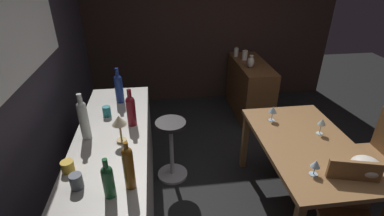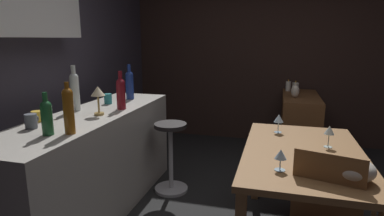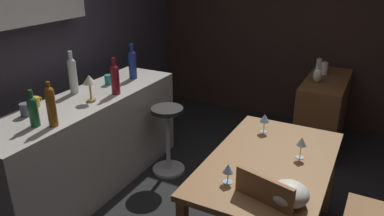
{
  "view_description": "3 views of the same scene",
  "coord_description": "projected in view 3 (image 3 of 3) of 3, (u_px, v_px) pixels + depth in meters",
  "views": [
    {
      "loc": [
        -1.99,
        1.0,
        2.23
      ],
      "look_at": [
        0.54,
        0.67,
        0.86
      ],
      "focal_mm": 26.93,
      "sensor_mm": 36.0,
      "label": 1
    },
    {
      "loc": [
        -2.3,
        -0.11,
        1.52
      ],
      "look_at": [
        0.53,
        0.67,
        0.88
      ],
      "focal_mm": 29.79,
      "sensor_mm": 36.0,
      "label": 2
    },
    {
      "loc": [
        -2.3,
        -0.86,
        2.06
      ],
      "look_at": [
        0.41,
        0.54,
        0.82
      ],
      "focal_mm": 34.46,
      "sensor_mm": 36.0,
      "label": 3
    }
  ],
  "objects": [
    {
      "name": "counter_lamp",
      "position": [
        89.0,
        82.0,
        3.17
      ],
      "size": [
        0.11,
        0.11,
        0.24
      ],
      "color": "#A58447",
      "rests_on": "kitchen_counter"
    },
    {
      "name": "cup_slate",
      "position": [
        25.0,
        110.0,
        2.92
      ],
      "size": [
        0.12,
        0.08,
        0.1
      ],
      "color": "#515660",
      "rests_on": "kitchen_counter"
    },
    {
      "name": "wine_bottle_amber",
      "position": [
        51.0,
        105.0,
        2.7
      ],
      "size": [
        0.07,
        0.07,
        0.35
      ],
      "color": "#8C5114",
      "rests_on": "kitchen_counter"
    },
    {
      "name": "wine_glass_left",
      "position": [
        265.0,
        119.0,
        2.98
      ],
      "size": [
        0.08,
        0.08,
        0.16
      ],
      "color": "silver",
      "rests_on": "dining_table"
    },
    {
      "name": "wine_bottle_ruby",
      "position": [
        115.0,
        78.0,
        3.35
      ],
      "size": [
        0.08,
        0.08,
        0.34
      ],
      "color": "maroon",
      "rests_on": "kitchen_counter"
    },
    {
      "name": "cup_mustard",
      "position": [
        35.0,
        102.0,
        3.1
      ],
      "size": [
        0.12,
        0.09,
        0.08
      ],
      "color": "gold",
      "rests_on": "kitchen_counter"
    },
    {
      "name": "pillar_candle_tall",
      "position": [
        319.0,
        64.0,
        4.42
      ],
      "size": [
        0.07,
        0.07,
        0.16
      ],
      "color": "white",
      "rests_on": "sideboard_cabinet"
    },
    {
      "name": "kitchen_counter",
      "position": [
        89.0,
        144.0,
        3.46
      ],
      "size": [
        2.1,
        0.6,
        0.9
      ],
      "primitive_type": "cube",
      "color": "#B2ADA3",
      "rests_on": "ground_plane"
    },
    {
      "name": "bar_stool",
      "position": [
        168.0,
        138.0,
        3.72
      ],
      "size": [
        0.34,
        0.34,
        0.71
      ],
      "color": "#262323",
      "rests_on": "ground_plane"
    },
    {
      "name": "sideboard_cabinet",
      "position": [
        322.0,
        113.0,
        4.26
      ],
      "size": [
        1.1,
        0.44,
        0.82
      ],
      "primitive_type": "cube",
      "color": "brown",
      "rests_on": "ground_plane"
    },
    {
      "name": "fruit_bowl",
      "position": [
        289.0,
        193.0,
        2.12
      ],
      "size": [
        0.23,
        0.23,
        0.13
      ],
      "primitive_type": "ellipsoid",
      "color": "beige",
      "rests_on": "dining_table"
    },
    {
      "name": "dining_table",
      "position": [
        269.0,
        171.0,
        2.63
      ],
      "size": [
        1.37,
        0.82,
        0.74
      ],
      "color": "olive",
      "rests_on": "ground_plane"
    },
    {
      "name": "pillar_candle_short",
      "position": [
        324.0,
        68.0,
        4.24
      ],
      "size": [
        0.08,
        0.08,
        0.16
      ],
      "color": "white",
      "rests_on": "sideboard_cabinet"
    },
    {
      "name": "wine_bottle_clear",
      "position": [
        73.0,
        74.0,
        3.37
      ],
      "size": [
        0.08,
        0.08,
        0.4
      ],
      "color": "silver",
      "rests_on": "kitchen_counter"
    },
    {
      "name": "wine_bottle_green",
      "position": [
        33.0,
        110.0,
        2.71
      ],
      "size": [
        0.07,
        0.07,
        0.28
      ],
      "color": "#1E592D",
      "rests_on": "kitchen_counter"
    },
    {
      "name": "wine_glass_center",
      "position": [
        302.0,
        142.0,
        2.59
      ],
      "size": [
        0.07,
        0.07,
        0.16
      ],
      "color": "silver",
      "rests_on": "dining_table"
    },
    {
      "name": "wall_side_right",
      "position": [
        284.0,
        22.0,
        4.77
      ],
      "size": [
        0.1,
        4.4,
        2.6
      ],
      "primitive_type": "cube",
      "color": "#33231E",
      "rests_on": "ground_plane"
    },
    {
      "name": "wall_kitchen_back",
      "position": [
        18.0,
        36.0,
        3.34
      ],
      "size": [
        5.2,
        0.33,
        2.6
      ],
      "color": "#38333D",
      "rests_on": "ground_plane"
    },
    {
      "name": "vase_ceramic_ivory",
      "position": [
        317.0,
        75.0,
        3.96
      ],
      "size": [
        0.1,
        0.1,
        0.18
      ],
      "color": "beige",
      "rests_on": "sideboard_cabinet"
    },
    {
      "name": "wine_bottle_cobalt",
      "position": [
        132.0,
        63.0,
        3.8
      ],
      "size": [
        0.08,
        0.08,
        0.36
      ],
      "color": "navy",
      "rests_on": "kitchen_counter"
    },
    {
      "name": "wine_glass_right",
      "position": [
        228.0,
        169.0,
        2.31
      ],
      "size": [
        0.07,
        0.07,
        0.13
      ],
      "color": "silver",
      "rests_on": "dining_table"
    },
    {
      "name": "cup_teal",
      "position": [
        109.0,
        80.0,
        3.65
      ],
      "size": [
        0.11,
        0.07,
        0.1
      ],
      "color": "teal",
      "rests_on": "kitchen_counter"
    }
  ]
}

